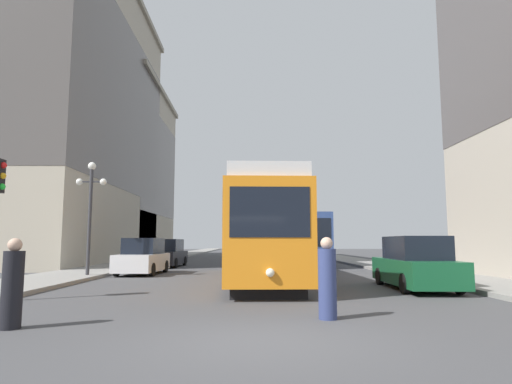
# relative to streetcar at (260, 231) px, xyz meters

# --- Properties ---
(ground_plane) EXTENTS (200.00, 200.00, 0.00)m
(ground_plane) POSITION_rel_streetcar_xyz_m (-0.29, -11.44, -2.10)
(ground_plane) COLOR #424244
(sidewalk_left) EXTENTS (3.37, 120.00, 0.15)m
(sidewalk_left) POSITION_rel_streetcar_xyz_m (-8.88, 28.56, -2.03)
(sidewalk_left) COLOR gray
(sidewalk_left) RESTS_ON ground
(sidewalk_right) EXTENTS (3.37, 120.00, 0.15)m
(sidewalk_right) POSITION_rel_streetcar_xyz_m (8.30, 28.56, -2.03)
(sidewalk_right) COLOR gray
(sidewalk_right) RESTS_ON ground
(streetcar) EXTENTS (2.79, 13.94, 3.89)m
(streetcar) POSITION_rel_streetcar_xyz_m (0.00, 0.00, 0.00)
(streetcar) COLOR black
(streetcar) RESTS_ON ground
(transit_bus) EXTENTS (2.63, 12.34, 3.45)m
(transit_bus) POSITION_rel_streetcar_xyz_m (3.29, 13.42, -0.15)
(transit_bus) COLOR black
(transit_bus) RESTS_ON ground
(parked_car_left_near) EXTENTS (2.05, 5.00, 1.82)m
(parked_car_left_near) POSITION_rel_streetcar_xyz_m (-5.90, 10.60, -1.26)
(parked_car_left_near) COLOR black
(parked_car_left_near) RESTS_ON ground
(parked_car_left_mid) EXTENTS (2.02, 4.58, 1.82)m
(parked_car_left_mid) POSITION_rel_streetcar_xyz_m (-5.90, 3.80, -1.26)
(parked_car_left_mid) COLOR black
(parked_car_left_mid) RESTS_ON ground
(parked_car_right_far) EXTENTS (2.03, 4.98, 1.82)m
(parked_car_right_far) POSITION_rel_streetcar_xyz_m (5.31, -3.51, -1.26)
(parked_car_right_far) COLOR black
(parked_car_right_far) RESTS_ON ground
(pedestrian_crossing_near) EXTENTS (0.39, 0.39, 1.72)m
(pedestrian_crossing_near) POSITION_rel_streetcar_xyz_m (1.18, -9.41, -1.30)
(pedestrian_crossing_near) COLOR navy
(pedestrian_crossing_near) RESTS_ON ground
(pedestrian_crossing_far) EXTENTS (0.38, 0.38, 1.69)m
(pedestrian_crossing_far) POSITION_rel_streetcar_xyz_m (-4.96, -10.34, -1.31)
(pedestrian_crossing_far) COLOR black
(pedestrian_crossing_far) RESTS_ON ground
(lamp_post_left_near) EXTENTS (1.41, 0.36, 5.17)m
(lamp_post_left_near) POSITION_rel_streetcar_xyz_m (-7.80, 1.34, 1.47)
(lamp_post_left_near) COLOR #333338
(lamp_post_left_near) RESTS_ON sidewalk_left
(building_left_corner) EXTENTS (14.50, 24.59, 23.66)m
(building_left_corner) POSITION_rel_streetcar_xyz_m (-17.52, 16.93, 10.08)
(building_left_corner) COLOR #B2A893
(building_left_corner) RESTS_ON ground
(building_left_midblock) EXTENTS (15.97, 18.62, 19.03)m
(building_left_midblock) POSITION_rel_streetcar_xyz_m (-18.25, 30.58, 7.67)
(building_left_midblock) COLOR #B2A893
(building_left_midblock) RESTS_ON ground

